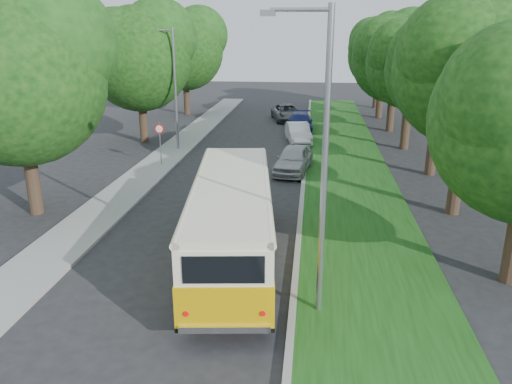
# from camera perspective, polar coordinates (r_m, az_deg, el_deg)

# --- Properties ---
(ground) EXTENTS (120.00, 120.00, 0.00)m
(ground) POSITION_cam_1_polar(r_m,az_deg,el_deg) (16.86, -7.84, -8.19)
(ground) COLOR #252527
(ground) RESTS_ON ground
(curb) EXTENTS (0.20, 70.00, 0.15)m
(curb) POSITION_cam_1_polar(r_m,az_deg,el_deg) (20.94, 5.13, -2.50)
(curb) COLOR gray
(curb) RESTS_ON ground
(grass_verge) EXTENTS (4.50, 70.00, 0.13)m
(grass_verge) POSITION_cam_1_polar(r_m,az_deg,el_deg) (21.04, 11.55, -2.74)
(grass_verge) COLOR #184412
(grass_verge) RESTS_ON ground
(sidewalk) EXTENTS (2.20, 70.00, 0.12)m
(sidewalk) POSITION_cam_1_polar(r_m,az_deg,el_deg) (22.71, -16.57, -1.58)
(sidewalk) COLOR gray
(sidewalk) RESTS_ON ground
(treeline) EXTENTS (24.27, 41.91, 9.46)m
(treeline) POSITION_cam_1_polar(r_m,az_deg,el_deg) (32.64, 5.31, 15.43)
(treeline) COLOR #332319
(treeline) RESTS_ON ground
(lamppost_near) EXTENTS (1.71, 0.16, 8.00)m
(lamppost_near) POSITION_cam_1_polar(r_m,az_deg,el_deg) (12.49, 7.46, 3.79)
(lamppost_near) COLOR gray
(lamppost_near) RESTS_ON ground
(lamppost_far) EXTENTS (1.71, 0.16, 7.50)m
(lamppost_far) POSITION_cam_1_polar(r_m,az_deg,el_deg) (31.98, -9.41, 11.96)
(lamppost_far) COLOR gray
(lamppost_far) RESTS_ON ground
(warning_sign) EXTENTS (0.56, 0.10, 2.50)m
(warning_sign) POSITION_cam_1_polar(r_m,az_deg,el_deg) (28.48, -10.95, 6.23)
(warning_sign) COLOR gray
(warning_sign) RESTS_ON ground
(vintage_bus) EXTENTS (3.65, 9.90, 2.87)m
(vintage_bus) POSITION_cam_1_polar(r_m,az_deg,el_deg) (16.27, -2.78, -3.51)
(vintage_bus) COLOR #E0AB07
(vintage_bus) RESTS_ON ground
(car_silver) EXTENTS (2.29, 4.43, 1.44)m
(car_silver) POSITION_cam_1_polar(r_m,az_deg,el_deg) (27.08, 4.31, 3.74)
(car_silver) COLOR #ABACB0
(car_silver) RESTS_ON ground
(car_white) EXTENTS (2.09, 4.23, 1.33)m
(car_white) POSITION_cam_1_polar(r_m,az_deg,el_deg) (34.38, 4.85, 6.73)
(car_white) COLOR silver
(car_white) RESTS_ON ground
(car_blue) EXTENTS (1.99, 4.64, 1.33)m
(car_blue) POSITION_cam_1_polar(r_m,az_deg,el_deg) (38.29, 5.06, 7.90)
(car_blue) COLOR navy
(car_blue) RESTS_ON ground
(car_grey) EXTENTS (3.25, 5.18, 1.33)m
(car_grey) POSITION_cam_1_polar(r_m,az_deg,el_deg) (42.96, 3.57, 9.05)
(car_grey) COLOR #505157
(car_grey) RESTS_ON ground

